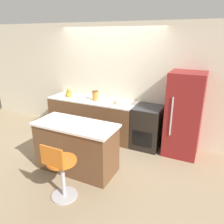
{
  "coord_description": "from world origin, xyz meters",
  "views": [
    {
      "loc": [
        2.25,
        -3.88,
        2.33
      ],
      "look_at": [
        0.54,
        -0.35,
        0.94
      ],
      "focal_mm": 35.0,
      "sensor_mm": 36.0,
      "label": 1
    }
  ],
  "objects_px": {
    "stool_chair": "(61,171)",
    "refrigerator": "(184,115)",
    "oven_range": "(147,127)",
    "mixing_bowl": "(119,101)",
    "kettle": "(69,93)"
  },
  "relations": [
    {
      "from": "stool_chair",
      "to": "kettle",
      "type": "distance_m",
      "value": 2.57
    },
    {
      "from": "kettle",
      "to": "oven_range",
      "type": "bearing_deg",
      "value": 0.64
    },
    {
      "from": "stool_chair",
      "to": "mixing_bowl",
      "type": "xyz_separation_m",
      "value": [
        -0.03,
        2.11,
        0.49
      ]
    },
    {
      "from": "oven_range",
      "to": "stool_chair",
      "type": "xyz_separation_m",
      "value": [
        -0.64,
        -2.13,
        0.01
      ]
    },
    {
      "from": "refrigerator",
      "to": "mixing_bowl",
      "type": "distance_m",
      "value": 1.39
    },
    {
      "from": "refrigerator",
      "to": "kettle",
      "type": "height_order",
      "value": "refrigerator"
    },
    {
      "from": "oven_range",
      "to": "mixing_bowl",
      "type": "bearing_deg",
      "value": -178.07
    },
    {
      "from": "oven_range",
      "to": "refrigerator",
      "type": "bearing_deg",
      "value": 0.95
    },
    {
      "from": "refrigerator",
      "to": "stool_chair",
      "type": "xyz_separation_m",
      "value": [
        -1.36,
        -2.14,
        -0.38
      ]
    },
    {
      "from": "stool_chair",
      "to": "kettle",
      "type": "height_order",
      "value": "kettle"
    },
    {
      "from": "refrigerator",
      "to": "kettle",
      "type": "relative_size",
      "value": 8.7
    },
    {
      "from": "mixing_bowl",
      "to": "stool_chair",
      "type": "bearing_deg",
      "value": -89.26
    },
    {
      "from": "oven_range",
      "to": "refrigerator",
      "type": "distance_m",
      "value": 0.82
    },
    {
      "from": "stool_chair",
      "to": "kettle",
      "type": "bearing_deg",
      "value": 123.08
    },
    {
      "from": "stool_chair",
      "to": "refrigerator",
      "type": "bearing_deg",
      "value": 57.61
    }
  ]
}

